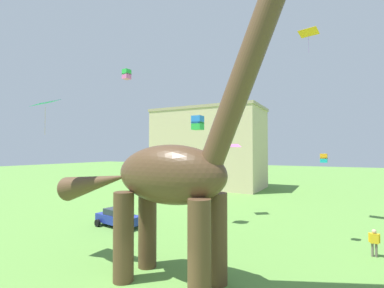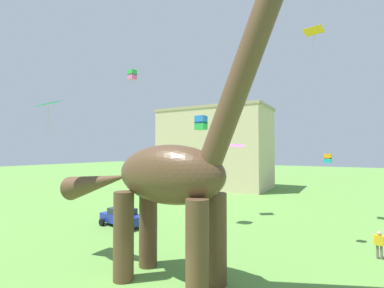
{
  "view_description": "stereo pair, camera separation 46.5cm",
  "coord_description": "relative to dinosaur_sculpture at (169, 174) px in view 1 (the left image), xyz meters",
  "views": [
    {
      "loc": [
        7.22,
        -8.49,
        6.58
      ],
      "look_at": [
        0.26,
        4.64,
        6.95
      ],
      "focal_mm": 25.71,
      "sensor_mm": 36.0,
      "label": 1
    },
    {
      "loc": [
        7.63,
        -8.27,
        6.58
      ],
      "look_at": [
        0.26,
        4.64,
        6.95
      ],
      "focal_mm": 25.71,
      "sensor_mm": 36.0,
      "label": 2
    }
  ],
  "objects": [
    {
      "name": "kite_drifting",
      "position": [
        5.34,
        15.47,
        12.14
      ],
      "size": [
        1.85,
        1.52,
        2.04
      ],
      "color": "orange"
    },
    {
      "name": "parked_sedan_left",
      "position": [
        -9.36,
        6.47,
        -4.58
      ],
      "size": [
        4.43,
        2.41,
        1.55
      ],
      "rotation": [
        0.0,
        0.0,
        -0.16
      ],
      "color": "navy",
      "rests_on": "ground_plane"
    },
    {
      "name": "kite_trailing",
      "position": [
        -7.25,
        -1.83,
        3.94
      ],
      "size": [
        1.82,
        1.5,
        2.03
      ],
      "color": "#19B2B7"
    },
    {
      "name": "background_building_block",
      "position": [
        -13.42,
        34.29,
        1.77
      ],
      "size": [
        19.74,
        10.47,
        14.31
      ],
      "color": "#CCB78E",
      "rests_on": "ground_plane"
    },
    {
      "name": "kite_mid_left",
      "position": [
        -3.4,
        10.02,
        3.69
      ],
      "size": [
        0.89,
        0.89,
        1.25
      ],
      "color": "#287AE5"
    },
    {
      "name": "person_vendor_side",
      "position": [
        9.54,
        8.76,
        -4.36
      ],
      "size": [
        0.63,
        0.28,
        1.7
      ],
      "rotation": [
        0.0,
        0.0,
        3.18
      ],
      "color": "#6B6056",
      "rests_on": "ground_plane"
    },
    {
      "name": "kite_far_left",
      "position": [
        -1.89,
        15.08,
        1.74
      ],
      "size": [
        1.83,
        1.76,
        0.34
      ],
      "color": "pink"
    },
    {
      "name": "person_watching_child",
      "position": [
        -3.15,
        8.29,
        -4.39
      ],
      "size": [
        0.62,
        0.27,
        1.66
      ],
      "rotation": [
        0.0,
        0.0,
        5.28
      ],
      "color": "#2D3347",
      "rests_on": "ground_plane"
    },
    {
      "name": "kite_near_low",
      "position": [
        6.71,
        10.16,
        0.67
      ],
      "size": [
        0.48,
        0.48,
        0.64
      ],
      "color": "orange"
    },
    {
      "name": "kite_near_high",
      "position": [
        -18.57,
        17.86,
        11.99
      ],
      "size": [
        1.05,
        1.05,
        1.34
      ],
      "color": "green"
    },
    {
      "name": "dinosaur_sculpture",
      "position": [
        0.0,
        0.0,
        0.0
      ],
      "size": [
        14.26,
        3.02,
        14.9
      ],
      "rotation": [
        0.0,
        0.0,
        0.28
      ],
      "color": "#513823",
      "rests_on": "ground_plane"
    }
  ]
}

